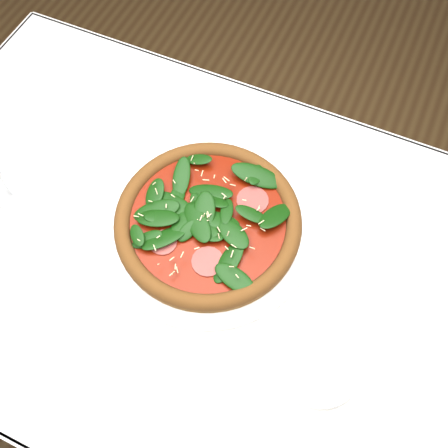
% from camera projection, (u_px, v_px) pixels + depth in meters
% --- Properties ---
extents(ground, '(6.00, 6.00, 0.00)m').
position_uv_depth(ground, '(200.00, 346.00, 1.57)').
color(ground, brown).
rests_on(ground, ground).
extents(dining_table, '(1.21, 0.81, 0.75)m').
position_uv_depth(dining_table, '(187.00, 267.00, 0.99)').
color(dining_table, silver).
rests_on(dining_table, ground).
extents(plate, '(0.39, 0.39, 0.02)m').
position_uv_depth(plate, '(208.00, 225.00, 0.91)').
color(plate, white).
rests_on(plate, dining_table).
extents(pizza, '(0.37, 0.37, 0.04)m').
position_uv_depth(pizza, '(208.00, 219.00, 0.89)').
color(pizza, brown).
rests_on(pizza, plate).
extents(saucer_near, '(0.14, 0.14, 0.01)m').
position_uv_depth(saucer_near, '(318.00, 362.00, 0.80)').
color(saucer_near, white).
rests_on(saucer_near, dining_table).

